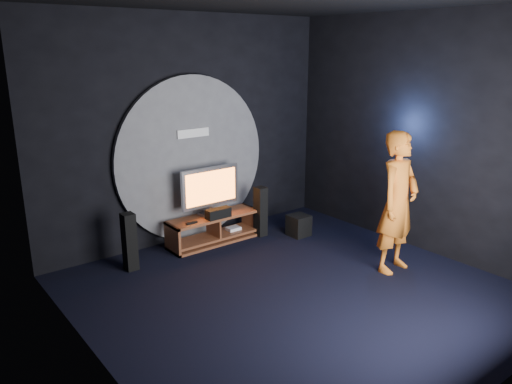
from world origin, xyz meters
TOP-DOWN VIEW (x-y plane):
  - floor at (0.00, 0.00)m, footprint 5.00×5.00m
  - back_wall at (0.00, 2.50)m, footprint 5.00×0.04m
  - front_wall at (0.00, -2.50)m, footprint 5.00×0.04m
  - left_wall at (-2.50, 0.00)m, footprint 0.04×5.00m
  - right_wall at (2.50, 0.00)m, footprint 0.04×5.00m
  - wall_disc_panel at (0.00, 2.44)m, footprint 2.60×0.11m
  - media_console at (0.12, 2.05)m, footprint 1.50×0.45m
  - tv at (0.11, 2.12)m, footprint 1.01×0.22m
  - center_speaker at (0.11, 1.90)m, footprint 0.40×0.15m
  - remote at (-0.35, 1.93)m, footprint 0.18×0.05m
  - tower_speaker_left at (-1.35, 1.92)m, footprint 0.16×0.18m
  - tower_speaker_right at (0.89, 1.84)m, footprint 0.16×0.18m
  - subwoofer at (1.38, 1.45)m, footprint 0.31×0.31m
  - player at (1.55, -0.32)m, footprint 0.76×0.54m

SIDE VIEW (x-z plane):
  - floor at x=0.00m, z-range 0.00..0.00m
  - subwoofer at x=1.38m, z-range 0.00..0.35m
  - media_console at x=0.12m, z-range -0.03..0.42m
  - tower_speaker_left at x=-1.35m, z-range 0.00..0.82m
  - tower_speaker_right at x=0.89m, z-range 0.00..0.82m
  - remote at x=-0.35m, z-range 0.45..0.47m
  - center_speaker at x=0.11m, z-range 0.45..0.60m
  - tv at x=0.11m, z-range 0.49..1.25m
  - player at x=1.55m, z-range 0.00..1.94m
  - wall_disc_panel at x=0.00m, z-range 0.00..2.60m
  - back_wall at x=0.00m, z-range 0.00..3.50m
  - front_wall at x=0.00m, z-range 0.00..3.50m
  - left_wall at x=-2.50m, z-range 0.00..3.50m
  - right_wall at x=2.50m, z-range 0.00..3.50m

